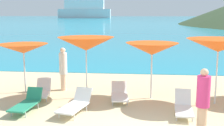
{
  "coord_description": "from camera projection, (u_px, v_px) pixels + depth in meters",
  "views": [
    {
      "loc": [
        -0.18,
        -6.94,
        3.21
      ],
      "look_at": [
        -1.38,
        4.79,
        1.2
      ],
      "focal_mm": 46.03,
      "sensor_mm": 36.0,
      "label": 1
    }
  ],
  "objects": [
    {
      "name": "umbrella_2",
      "position": [
        152.0,
        49.0,
        10.8
      ],
      "size": [
        2.15,
        2.15,
        2.15
      ],
      "color": "silver",
      "rests_on": "ground_plane"
    },
    {
      "name": "umbrella_0",
      "position": [
        23.0,
        49.0,
        11.67
      ],
      "size": [
        2.01,
        2.01,
        2.02
      ],
      "color": "silver",
      "rests_on": "ground_plane"
    },
    {
      "name": "lounge_chair_4",
      "position": [
        27.0,
        103.0,
        9.6
      ],
      "size": [
        0.69,
        1.55,
        0.67
      ],
      "rotation": [
        0.0,
        0.0,
        -0.09
      ],
      "color": "#268C66",
      "rests_on": "ground_plane"
    },
    {
      "name": "umbrella_1",
      "position": [
        86.0,
        44.0,
        10.88
      ],
      "size": [
        2.36,
        2.36,
        2.36
      ],
      "color": "silver",
      "rests_on": "ground_plane"
    },
    {
      "name": "ground_plane",
      "position": [
        144.0,
        71.0,
        17.16
      ],
      "size": [
        50.0,
        100.0,
        0.3
      ],
      "primitive_type": "cube",
      "color": "beige"
    },
    {
      "name": "umbrella_3",
      "position": [
        218.0,
        45.0,
        10.03
      ],
      "size": [
        2.43,
        2.43,
        2.37
      ],
      "color": "silver",
      "rests_on": "ground_plane"
    },
    {
      "name": "ocean_water",
      "position": [
        142.0,
        18.0,
        231.26
      ],
      "size": [
        650.0,
        440.0,
        0.02
      ],
      "primitive_type": "cube",
      "color": "teal",
      "rests_on": "ground_plane"
    },
    {
      "name": "beachgoer_1",
      "position": [
        203.0,
        98.0,
        7.93
      ],
      "size": [
        0.37,
        0.37,
        1.76
      ],
      "rotation": [
        0.0,
        0.0,
        2.26
      ],
      "color": "#DBAA84",
      "rests_on": "ground_plane"
    },
    {
      "name": "beachgoer_3",
      "position": [
        63.0,
        68.0,
        12.16
      ],
      "size": [
        0.33,
        0.33,
        1.83
      ],
      "rotation": [
        0.0,
        0.0,
        6.18
      ],
      "color": "beige",
      "rests_on": "ground_plane"
    },
    {
      "name": "lounge_chair_5",
      "position": [
        42.0,
        91.0,
        11.14
      ],
      "size": [
        0.82,
        1.58,
        0.65
      ],
      "rotation": [
        0.0,
        0.0,
        0.18
      ],
      "color": "white",
      "rests_on": "ground_plane"
    },
    {
      "name": "lounge_chair_3",
      "position": [
        119.0,
        94.0,
        10.77
      ],
      "size": [
        0.77,
        1.64,
        0.58
      ],
      "rotation": [
        0.0,
        0.0,
        0.11
      ],
      "color": "white",
      "rests_on": "ground_plane"
    },
    {
      "name": "cruise_ship",
      "position": [
        84.0,
        8.0,
        234.68
      ],
      "size": [
        42.97,
        9.06,
        20.67
      ],
      "rotation": [
        0.0,
        0.0,
        0.03
      ],
      "color": "silver",
      "rests_on": "ocean_water"
    },
    {
      "name": "lounge_chair_0",
      "position": [
        76.0,
        104.0,
        9.42
      ],
      "size": [
        0.97,
        1.71,
        0.7
      ],
      "rotation": [
        0.0,
        0.0,
        -0.24
      ],
      "color": "white",
      "rests_on": "ground_plane"
    },
    {
      "name": "lounge_chair_1",
      "position": [
        184.0,
        106.0,
        9.25
      ],
      "size": [
        0.66,
        1.55,
        0.7
      ],
      "rotation": [
        0.0,
        0.0,
        -0.08
      ],
      "color": "white",
      "rests_on": "ground_plane"
    }
  ]
}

